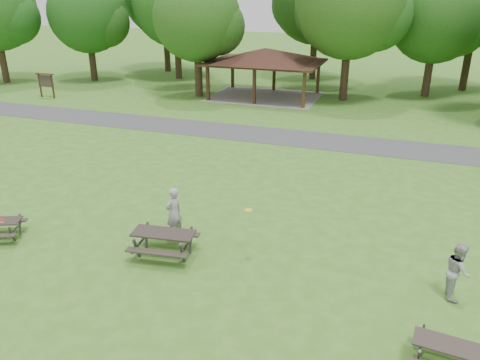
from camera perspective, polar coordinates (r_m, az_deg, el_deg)
name	(u,v)px	position (r m, az deg, el deg)	size (l,w,h in m)	color
ground	(169,258)	(15.35, -8.65, -9.42)	(160.00, 160.00, 0.00)	#3D7220
asphalt_path	(281,137)	(27.39, 5.03, 5.30)	(120.00, 3.20, 0.02)	#404143
pavilion	(265,57)	(37.22, 3.11, 14.71)	(8.60, 7.01, 3.76)	#331D12
notice_board	(46,81)	(40.09, -22.62, 11.09)	(1.60, 0.30, 1.88)	#311D12
tree_row_b	(88,16)	(46.00, -18.01, 18.45)	(7.14, 6.80, 9.28)	black
tree_row_c	(177,5)	(45.26, -7.73, 20.34)	(8.19, 7.80, 10.67)	#2F1F15
tree_row_d	(198,20)	(37.29, -5.16, 18.86)	(6.93, 6.60, 9.27)	#2F2114
tree_row_e	(352,6)	(36.69, 13.48, 19.90)	(8.40, 8.00, 11.02)	black
tree_row_f	(437,19)	(40.00, 22.93, 17.63)	(7.35, 7.00, 9.55)	#322116
tree_deep_b	(318,1)	(45.20, 9.44, 20.69)	(8.40, 8.00, 11.13)	black
picnic_table_middle	(164,238)	(15.23, -9.29, -6.97)	(2.18, 1.85, 0.86)	black
picnic_table_far	(451,351)	(12.06, 24.34, -18.46)	(1.77, 1.48, 0.71)	#2F2621
frisbee_in_flight	(248,210)	(14.76, 1.04, -3.69)	(0.34, 0.34, 0.02)	yellow
frisbee_thrower	(174,213)	(16.11, -8.08, -4.00)	(0.67, 0.44, 1.85)	#9D9D9F
frisbee_catcher	(457,271)	(14.39, 24.98, -9.98)	(0.81, 0.63, 1.66)	#A6A6A9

